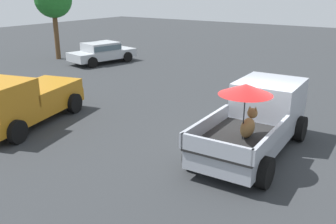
% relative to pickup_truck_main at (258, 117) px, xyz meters
% --- Properties ---
extents(ground_plane, '(80.00, 80.00, 0.00)m').
position_rel_pickup_truck_main_xyz_m(ground_plane, '(-0.42, -0.01, -0.99)').
color(ground_plane, '#2D3033').
extents(pickup_truck_main, '(5.12, 2.40, 2.37)m').
position_rel_pickup_truck_main_xyz_m(pickup_truck_main, '(0.00, 0.00, 0.00)').
color(pickup_truck_main, black).
rests_on(pickup_truck_main, ground).
extents(pickup_truck_red, '(5.10, 3.10, 1.80)m').
position_rel_pickup_truck_main_xyz_m(pickup_truck_red, '(-2.78, 7.61, -0.11)').
color(pickup_truck_red, black).
rests_on(pickup_truck_red, ground).
extents(parked_sedan_near, '(4.57, 2.63, 1.33)m').
position_rel_pickup_truck_main_xyz_m(parked_sedan_near, '(7.24, 13.40, -0.24)').
color(parked_sedan_near, black).
rests_on(parked_sedan_near, ground).
extents(tree_by_lot, '(2.45, 2.45, 5.18)m').
position_rel_pickup_truck_main_xyz_m(tree_by_lot, '(6.60, 16.93, 2.92)').
color(tree_by_lot, brown).
rests_on(tree_by_lot, ground).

